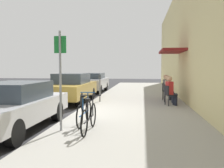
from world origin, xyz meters
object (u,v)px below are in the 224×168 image
at_px(parked_car_2, 92,82).
at_px(parked_car_1, 71,88).
at_px(cafe_chair_2, 165,90).
at_px(parking_meter, 100,86).
at_px(cafe_chair_1, 167,92).
at_px(seated_patron_1, 169,88).
at_px(parked_car_0, 13,105).
at_px(cafe_chair_0, 169,94).
at_px(seated_patron_2, 167,86).
at_px(bicycle_1, 84,112).
at_px(seated_patron_0, 171,90).
at_px(bicycle_0, 89,118).
at_px(street_sign, 60,73).

bearing_deg(parked_car_2, parked_car_1, -90.00).
bearing_deg(cafe_chair_2, parking_meter, -161.65).
height_order(cafe_chair_1, seated_patron_1, seated_patron_1).
height_order(parked_car_0, cafe_chair_1, parked_car_0).
bearing_deg(seated_patron_1, cafe_chair_0, -93.59).
xyz_separation_m(cafe_chair_1, seated_patron_2, (0.06, 1.02, 0.19)).
bearing_deg(bicycle_1, seated_patron_0, 53.90).
bearing_deg(cafe_chair_1, parked_car_1, 176.02).
bearing_deg(parked_car_0, cafe_chair_0, 42.53).
height_order(bicycle_0, cafe_chair_1, bicycle_0).
distance_m(parked_car_2, bicycle_1, 10.58).
bearing_deg(seated_patron_0, cafe_chair_2, 91.81).
bearing_deg(parked_car_1, parking_meter, -13.62).
distance_m(street_sign, cafe_chair_2, 7.47).
distance_m(parked_car_2, cafe_chair_2, 6.58).
bearing_deg(cafe_chair_2, street_sign, -116.32).
height_order(street_sign, cafe_chair_1, street_sign).
distance_m(parked_car_1, seated_patron_2, 4.89).
height_order(parked_car_0, seated_patron_0, seated_patron_0).
distance_m(bicycle_1, seated_patron_0, 4.92).
bearing_deg(cafe_chair_0, bicycle_0, -118.28).
bearing_deg(seated_patron_0, cafe_chair_1, 93.98).
bearing_deg(seated_patron_1, parked_car_1, 176.05).
bearing_deg(street_sign, parked_car_2, 97.66).
xyz_separation_m(street_sign, seated_patron_0, (3.34, 4.72, -0.82)).
bearing_deg(bicycle_1, cafe_chair_1, 59.69).
distance_m(parked_car_0, bicycle_1, 2.01).
bearing_deg(cafe_chair_2, cafe_chair_1, -90.04).
distance_m(parked_car_2, seated_patron_2, 6.63).
distance_m(bicycle_0, seated_patron_2, 7.11).
bearing_deg(seated_patron_1, parked_car_0, -132.48).
height_order(parked_car_1, bicycle_1, parked_car_1).
bearing_deg(seated_patron_1, bicycle_1, -120.84).
distance_m(cafe_chair_1, seated_patron_2, 1.04).
height_order(parked_car_0, bicycle_1, parked_car_0).
relative_size(parking_meter, seated_patron_0, 1.02).
bearing_deg(bicycle_1, parked_car_2, 100.60).
relative_size(cafe_chair_1, seated_patron_2, 0.67).
xyz_separation_m(cafe_chair_0, seated_patron_1, (0.06, 0.90, 0.19)).
relative_size(seated_patron_1, cafe_chair_2, 1.48).
height_order(parking_meter, seated_patron_2, parking_meter).
height_order(parked_car_1, seated_patron_2, parked_car_1).
bearing_deg(parking_meter, street_sign, -90.52).
distance_m(seated_patron_0, seated_patron_1, 0.88).
height_order(cafe_chair_0, seated_patron_0, seated_patron_0).
bearing_deg(cafe_chair_0, parked_car_0, -137.47).
bearing_deg(bicycle_1, street_sign, -120.51).
height_order(parked_car_2, cafe_chair_1, parked_car_2).
bearing_deg(seated_patron_1, parking_meter, -179.27).
bearing_deg(seated_patron_0, parking_meter, 165.75).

